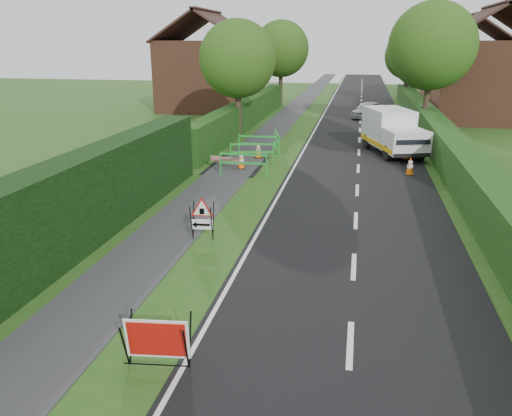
{
  "coord_description": "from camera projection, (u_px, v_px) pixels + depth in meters",
  "views": [
    {
      "loc": [
        2.39,
        -10.78,
        5.44
      ],
      "look_at": [
        -0.24,
        2.0,
        1.07
      ],
      "focal_mm": 35.0,
      "sensor_mm": 36.0,
      "label": 1
    }
  ],
  "objects": [
    {
      "name": "footpath",
      "position": [
        299.0,
        104.0,
        45.28
      ],
      "size": [
        2.0,
        90.0,
        0.02
      ],
      "primitive_type": "cube",
      "color": "#2D2D30",
      "rests_on": "ground"
    },
    {
      "name": "traffic_cone_1",
      "position": [
        406.0,
        152.0,
        24.04
      ],
      "size": [
        0.38,
        0.38,
        0.79
      ],
      "color": "black",
      "rests_on": "ground"
    },
    {
      "name": "tree_nw",
      "position": [
        238.0,
        59.0,
        28.37
      ],
      "size": [
        4.4,
        4.4,
        6.7
      ],
      "color": "#2D2116",
      "rests_on": "ground"
    },
    {
      "name": "house_east_b",
      "position": [
        464.0,
        69.0,
        48.0
      ],
      "size": [
        7.5,
        7.4,
        7.88
      ],
      "color": "brown",
      "rests_on": "ground"
    },
    {
      "name": "hedge_west_near",
      "position": [
        64.0,
        258.0,
        13.15
      ],
      "size": [
        1.1,
        18.0,
        2.5
      ],
      "primitive_type": "cube",
      "color": "black",
      "rests_on": "ground"
    },
    {
      "name": "hatchback_car",
      "position": [
        368.0,
        110.0,
        37.11
      ],
      "size": [
        2.74,
        3.83,
        1.21
      ],
      "primitive_type": "imported",
      "rotation": [
        0.0,
        0.0,
        -0.41
      ],
      "color": "silver",
      "rests_on": "ground"
    },
    {
      "name": "tree_fw",
      "position": [
        281.0,
        49.0,
        43.12
      ],
      "size": [
        4.8,
        4.8,
        7.24
      ],
      "color": "#2D2116",
      "rests_on": "ground"
    },
    {
      "name": "red_rect_sign",
      "position": [
        157.0,
        340.0,
        8.6
      ],
      "size": [
        1.17,
        0.8,
        0.94
      ],
      "rotation": [
        0.0,
        0.0,
        0.12
      ],
      "color": "black",
      "rests_on": "ground"
    },
    {
      "name": "ground",
      "position": [
        249.0,
        275.0,
        12.19
      ],
      "size": [
        120.0,
        120.0,
        0.0
      ],
      "primitive_type": "plane",
      "color": "#224F16",
      "rests_on": "ground"
    },
    {
      "name": "house_west",
      "position": [
        208.0,
        74.0,
        41.05
      ],
      "size": [
        7.5,
        7.4,
        7.88
      ],
      "color": "brown",
      "rests_on": "ground"
    },
    {
      "name": "ped_barrier_1",
      "position": [
        252.0,
        150.0,
        23.16
      ],
      "size": [
        2.09,
        0.8,
        1.0
      ],
      "rotation": [
        0.0,
        0.0,
        0.23
      ],
      "color": "green",
      "rests_on": "ground"
    },
    {
      "name": "traffic_cone_2",
      "position": [
        411.0,
        146.0,
        25.28
      ],
      "size": [
        0.38,
        0.38,
        0.79
      ],
      "color": "black",
      "rests_on": "ground"
    },
    {
      "name": "ped_barrier_3",
      "position": [
        277.0,
        140.0,
        25.71
      ],
      "size": [
        0.87,
        2.08,
        1.0
      ],
      "rotation": [
        0.0,
        0.0,
        1.83
      ],
      "color": "green",
      "rests_on": "ground"
    },
    {
      "name": "road_surface",
      "position": [
        361.0,
        106.0,
        44.23
      ],
      "size": [
        6.0,
        90.0,
        0.02
      ],
      "primitive_type": "cube",
      "color": "black",
      "rests_on": "ground"
    },
    {
      "name": "tree_fe",
      "position": [
        408.0,
        56.0,
        44.93
      ],
      "size": [
        4.2,
        4.2,
        6.33
      ],
      "color": "#2D2116",
      "rests_on": "ground"
    },
    {
      "name": "ped_barrier_2",
      "position": [
        259.0,
        142.0,
        25.03
      ],
      "size": [
        2.08,
        0.5,
        1.0
      ],
      "rotation": [
        0.0,
        0.0,
        0.07
      ],
      "color": "green",
      "rests_on": "ground"
    },
    {
      "name": "tree_ne",
      "position": [
        432.0,
        46.0,
        29.76
      ],
      "size": [
        5.2,
        5.2,
        7.79
      ],
      "color": "#2D2116",
      "rests_on": "ground"
    },
    {
      "name": "traffic_cone_4",
      "position": [
        258.0,
        150.0,
        24.29
      ],
      "size": [
        0.38,
        0.38,
        0.79
      ],
      "color": "black",
      "rests_on": "ground"
    },
    {
      "name": "redwhite_plank",
      "position": [
        225.0,
        170.0,
        22.23
      ],
      "size": [
        1.44,
        0.49,
        0.25
      ],
      "primitive_type": "cube",
      "rotation": [
        0.0,
        0.0,
        -0.31
      ],
      "color": "red",
      "rests_on": "ground"
    },
    {
      "name": "hedge_west_far",
      "position": [
        247.0,
        126.0,
        33.58
      ],
      "size": [
        1.0,
        24.0,
        1.8
      ],
      "primitive_type": "cube",
      "color": "#14380F",
      "rests_on": "ground"
    },
    {
      "name": "traffic_cone_3",
      "position": [
        241.0,
        160.0,
        22.35
      ],
      "size": [
        0.38,
        0.38,
        0.79
      ],
      "color": "black",
      "rests_on": "ground"
    },
    {
      "name": "house_east_a",
      "position": [
        486.0,
        79.0,
        35.18
      ],
      "size": [
        7.5,
        7.4,
        7.88
      ],
      "color": "brown",
      "rests_on": "ground"
    },
    {
      "name": "traffic_cone_0",
      "position": [
        410.0,
        166.0,
        21.25
      ],
      "size": [
        0.38,
        0.38,
        0.79
      ],
      "color": "black",
      "rests_on": "ground"
    },
    {
      "name": "hedge_east",
      "position": [
        438.0,
        152.0,
        25.81
      ],
      "size": [
        1.2,
        50.0,
        1.5
      ],
      "primitive_type": "cube",
      "color": "#14380F",
      "rests_on": "ground"
    },
    {
      "name": "triangle_sign",
      "position": [
        201.0,
        216.0,
        14.12
      ],
      "size": [
        0.81,
        0.81,
        1.08
      ],
      "rotation": [
        0.0,
        0.0,
        0.11
      ],
      "color": "black",
      "rests_on": "ground"
    },
    {
      "name": "ped_barrier_0",
      "position": [
        243.0,
        161.0,
        21.07
      ],
      "size": [
        2.06,
        0.37,
        1.0
      ],
      "rotation": [
        0.0,
        0.0,
        0.01
      ],
      "color": "green",
      "rests_on": "ground"
    },
    {
      "name": "works_van",
      "position": [
        393.0,
        131.0,
        25.18
      ],
      "size": [
        3.23,
        5.08,
        2.17
      ],
      "rotation": [
        0.0,
        0.0,
        0.32
      ],
      "color": "silver",
      "rests_on": "ground"
    },
    {
      "name": "litter_can",
      "position": [
        161.0,
        344.0,
        9.44
      ],
      "size": [
        0.12,
        0.07,
        0.07
      ],
      "primitive_type": "cylinder",
      "rotation": [
        0.0,
        1.57,
        0.0
      ],
      "color": "#BF7F4C",
      "rests_on": "ground"
    }
  ]
}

